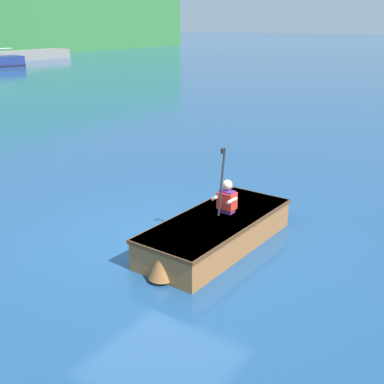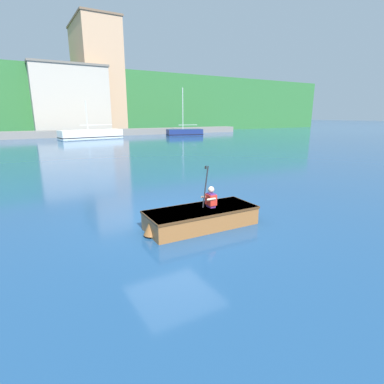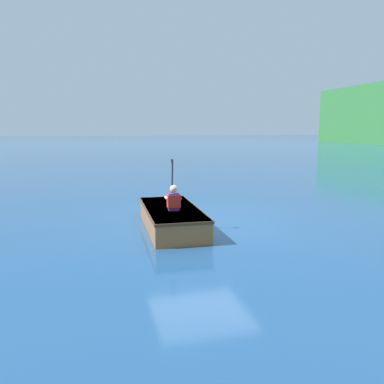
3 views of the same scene
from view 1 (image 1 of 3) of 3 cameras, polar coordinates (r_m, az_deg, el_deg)
ground_plane at (r=8.28m, az=-3.73°, el=-5.95°), size 300.00×300.00×0.00m
rowboat_foreground at (r=8.00m, az=2.75°, el=-4.65°), size 3.18×1.30×0.51m
person_paddler at (r=8.08m, az=4.13°, el=-0.72°), size 0.38×0.36×1.15m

